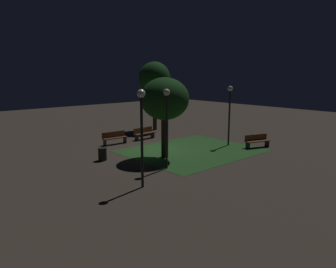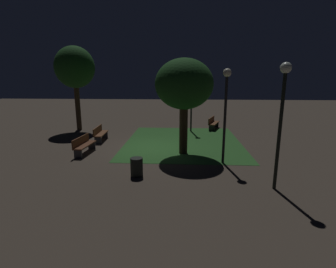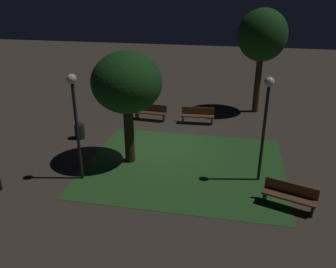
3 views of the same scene
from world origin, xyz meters
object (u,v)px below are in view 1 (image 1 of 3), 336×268
object	(u,v)px
lamp_post_plaza_west	(167,114)
trash_bin	(102,154)
lamp_post_plaza_east	(230,105)
bench_corner	(144,133)
bench_lawn_edge	(114,137)
lamp_post_path_center	(142,121)
tree_lawn_side	(155,79)
tree_back_left	(165,100)
bench_path_side	(257,140)

from	to	relation	value
lamp_post_plaza_west	trash_bin	bearing A→B (deg)	-64.58
lamp_post_plaza_east	trash_bin	bearing A→B (deg)	-15.67
lamp_post_plaza_west	trash_bin	xyz separation A→B (m)	(1.74, -3.66, -2.52)
bench_corner	lamp_post_plaza_west	distance (m)	8.23
bench_lawn_edge	lamp_post_path_center	xyz separation A→B (m)	(3.76, 8.31, 2.48)
lamp_post_plaza_west	tree_lawn_side	bearing A→B (deg)	-126.17
tree_back_left	trash_bin	size ratio (longest dim) A/B	6.41
bench_lawn_edge	bench_path_side	bearing A→B (deg)	132.38
bench_path_side	tree_back_left	world-z (taller)	tree_back_left
bench_corner	bench_lawn_edge	xyz separation A→B (m)	(2.66, 0.00, 0.00)
bench_lawn_edge	lamp_post_plaza_east	bearing A→B (deg)	135.48
trash_bin	tree_back_left	bearing A→B (deg)	149.78
bench_corner	lamp_post_plaza_east	world-z (taller)	lamp_post_plaza_east
bench_corner	bench_path_side	world-z (taller)	same
tree_back_left	lamp_post_plaza_west	xyz separation A→B (m)	(1.44, 1.81, -0.57)
bench_lawn_edge	tree_back_left	distance (m)	5.91
lamp_post_path_center	trash_bin	xyz separation A→B (m)	(-0.91, -5.06, -2.59)
bench_corner	lamp_post_plaza_east	distance (m)	6.87
bench_path_side	lamp_post_path_center	xyz separation A→B (m)	(10.46, 0.96, 2.48)
bench_corner	tree_lawn_side	bearing A→B (deg)	-140.84
tree_back_left	tree_lawn_side	size ratio (longest dim) A/B	0.80
bench_lawn_edge	trash_bin	xyz separation A→B (m)	(2.85, 3.24, -0.11)
lamp_post_plaza_west	lamp_post_plaza_east	bearing A→B (deg)	-169.67
tree_lawn_side	lamp_post_plaza_east	bearing A→B (deg)	89.43
bench_lawn_edge	bench_corner	bearing A→B (deg)	-180.00
lamp_post_path_center	lamp_post_plaza_west	world-z (taller)	lamp_post_path_center
lamp_post_plaza_east	trash_bin	distance (m)	9.27
lamp_post_plaza_east	lamp_post_plaza_west	distance (m)	6.97
bench_lawn_edge	tree_back_left	size ratio (longest dim) A/B	0.38
tree_lawn_side	lamp_post_plaza_west	world-z (taller)	tree_lawn_side
lamp_post_plaza_west	bench_path_side	bearing A→B (deg)	176.81
tree_lawn_side	lamp_post_plaza_east	xyz separation A→B (m)	(0.08, 8.24, -1.60)
bench_lawn_edge	lamp_post_plaza_east	size ratio (longest dim) A/B	0.44
lamp_post_plaza_east	tree_lawn_side	bearing A→B (deg)	-90.57
bench_corner	lamp_post_path_center	xyz separation A→B (m)	(6.42, 8.31, 2.48)
bench_path_side	trash_bin	distance (m)	10.39
bench_path_side	tree_back_left	bearing A→B (deg)	-19.42
tree_back_left	lamp_post_plaza_west	size ratio (longest dim) A/B	1.13
bench_corner	bench_path_side	xyz separation A→B (m)	(-4.04, 7.34, 0.00)
bench_path_side	lamp_post_plaza_west	bearing A→B (deg)	-3.19
bench_corner	lamp_post_path_center	size ratio (longest dim) A/B	0.42
bench_path_side	lamp_post_path_center	distance (m)	10.79
bench_corner	lamp_post_plaza_east	bearing A→B (deg)	118.69
bench_lawn_edge	lamp_post_plaza_east	xyz separation A→B (m)	(-5.75, 5.65, 2.37)
bench_lawn_edge	lamp_post_plaza_west	world-z (taller)	lamp_post_plaza_west
bench_corner	lamp_post_path_center	bearing A→B (deg)	52.31
tree_lawn_side	lamp_post_plaza_east	world-z (taller)	tree_lawn_side
bench_corner	trash_bin	distance (m)	6.39
bench_corner	bench_path_side	distance (m)	8.38
tree_lawn_side	trash_bin	xyz separation A→B (m)	(8.68, 5.83, -4.08)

